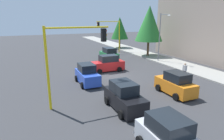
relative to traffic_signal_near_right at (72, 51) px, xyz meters
The scene contains 15 objects.
ground_plane 9.28m from the traffic_signal_near_right, 136.33° to the left, with size 120.00×120.00×0.00m, color #353538.
sidewalk_kerb 20.02m from the traffic_signal_near_right, 124.13° to the left, with size 80.00×4.00×0.15m, color gray.
lane_arrow_near 7.42m from the traffic_signal_near_right, 26.33° to the left, with size 2.40×1.10×1.10m.
traffic_signal_near_right is the anchor object (origin of this frame).
traffic_signal_far_left 23.05m from the traffic_signal_near_right, 150.20° to the left, with size 0.36×4.59×5.85m.
street_lamp_curbside 17.76m from the traffic_signal_near_right, 122.77° to the left, with size 2.15×0.28×7.00m.
tree_roadside_far 28.42m from the traffic_signal_near_right, 147.60° to the left, with size 3.57×3.57×6.49m.
tree_roadside_mid 21.10m from the traffic_signal_near_right, 131.67° to the left, with size 4.52×4.52×8.28m.
car_red 10.46m from the traffic_signal_near_right, 143.58° to the left, with size 1.93×4.12×1.98m.
car_blue 5.98m from the traffic_signal_near_right, 152.78° to the left, with size 3.76×1.93×1.98m.
car_orange 9.10m from the traffic_signal_near_right, 81.36° to the left, with size 3.73×1.93×1.98m.
car_green 16.40m from the traffic_signal_near_right, 148.18° to the left, with size 3.93×2.07×1.98m.
car_silver 8.50m from the traffic_signal_near_right, 20.95° to the left, with size 3.66×2.03×1.98m.
car_black 4.95m from the traffic_signal_near_right, 57.05° to the left, with size 3.92×1.97×1.98m.
pedestrian_crossing 12.99m from the traffic_signal_near_right, 98.85° to the left, with size 0.40×0.24×1.70m.
Camera 1 is at (19.60, -8.59, 6.41)m, focal length 31.37 mm.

